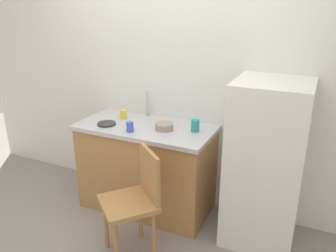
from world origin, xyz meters
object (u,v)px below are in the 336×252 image
(terracotta_bowl, at_px, (164,126))
(cup_teal, at_px, (195,126))
(chair, at_px, (135,199))
(hotplate, at_px, (107,124))
(cup_yellow, at_px, (123,114))
(refrigerator, at_px, (266,165))
(cup_blue, at_px, (130,127))

(terracotta_bowl, bearing_deg, cup_teal, 15.59)
(chair, height_order, cup_teal, cup_teal)
(hotplate, xyz_separation_m, cup_yellow, (0.05, 0.21, 0.03))
(chair, distance_m, cup_yellow, 0.97)
(cup_yellow, distance_m, cup_teal, 0.76)
(refrigerator, xyz_separation_m, hotplate, (-1.44, -0.14, 0.18))
(cup_blue, bearing_deg, terracotta_bowl, 34.37)
(refrigerator, relative_size, chair, 1.56)
(terracotta_bowl, relative_size, cup_yellow, 1.83)
(hotplate, distance_m, cup_blue, 0.30)
(refrigerator, height_order, cup_teal, refrigerator)
(hotplate, bearing_deg, cup_teal, 13.18)
(refrigerator, bearing_deg, hotplate, -174.40)
(chair, height_order, cup_blue, cup_blue)
(refrigerator, height_order, cup_yellow, refrigerator)
(cup_blue, distance_m, cup_yellow, 0.36)
(refrigerator, bearing_deg, cup_teal, 175.75)
(chair, height_order, cup_yellow, cup_yellow)
(hotplate, relative_size, cup_blue, 1.94)
(refrigerator, xyz_separation_m, terracotta_bowl, (-0.91, -0.03, 0.20))
(terracotta_bowl, height_order, hotplate, terracotta_bowl)
(chair, bearing_deg, cup_teal, 112.06)
(refrigerator, distance_m, cup_teal, 0.68)
(cup_blue, bearing_deg, cup_teal, 25.42)
(refrigerator, height_order, chair, refrigerator)
(cup_blue, height_order, cup_yellow, same)
(cup_yellow, xyz_separation_m, cup_teal, (0.76, -0.02, 0.01))
(terracotta_bowl, bearing_deg, hotplate, -168.03)
(refrigerator, relative_size, cup_yellow, 15.71)
(chair, xyz_separation_m, cup_teal, (0.23, 0.68, 0.42))
(refrigerator, xyz_separation_m, cup_teal, (-0.64, 0.05, 0.22))
(refrigerator, height_order, terracotta_bowl, refrigerator)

